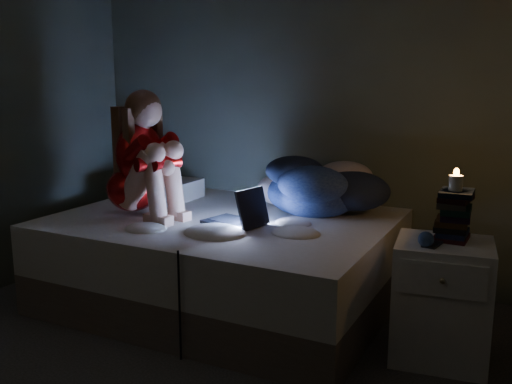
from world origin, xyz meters
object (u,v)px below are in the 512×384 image
Objects in this scene: laptop at (233,204)px; nightstand at (441,301)px; phone at (431,243)px; candle at (456,186)px; bed at (224,259)px; woman at (132,153)px.

laptop is 0.56× the size of nightstand.
nightstand is 0.35m from phone.
candle is at bearing 64.33° from nightstand.
candle is at bearing -3.82° from bed.
phone is (1.22, -0.11, -0.06)m from laptop.
woman is (-0.57, -0.21, 0.71)m from bed.
candle reaches higher than laptop.
laptop reaches higher than phone.
woman reaches higher than nightstand.
candle reaches higher than phone.
laptop is 1.32m from candle.
laptop is at bearing 16.17° from woman.
nightstand is at bearing 11.42° from laptop.
woman reaches higher than phone.
phone is at bearing -134.67° from nightstand.
laptop is 1.34m from nightstand.
bed is at bearing -173.09° from phone.
phone is (-0.06, -0.08, 0.33)m from nightstand.
nightstand is at bearing 70.00° from phone.
candle is at bearing 77.93° from phone.
nightstand is at bearing -108.07° from candle.
bed is at bearing 176.18° from candle.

